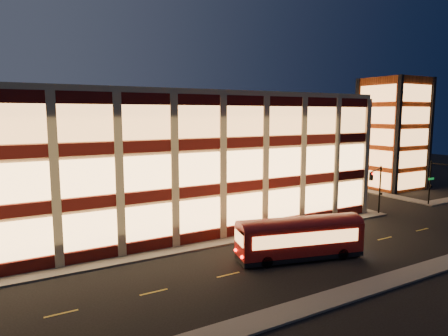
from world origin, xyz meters
TOP-DOWN VIEW (x-y plane):
  - ground at (0.00, 0.00)m, footprint 200.00×200.00m
  - sidewalk_office_south at (-3.00, 1.00)m, footprint 54.00×2.00m
  - sidewalk_office_east at (23.00, 17.00)m, footprint 2.00×30.00m
  - sidewalk_tower_west at (34.00, 17.00)m, footprint 2.00×30.00m
  - sidewalk_near at (0.00, -13.00)m, footprint 100.00×2.00m
  - office_building at (-2.91, 16.91)m, footprint 50.45×30.45m
  - stair_tower at (39.95, 11.95)m, footprint 8.60×8.60m
  - traffic_signal_far at (22.21, 0.24)m, footprint 3.79×1.87m
  - traffic_signal_right at (33.50, -0.62)m, footprint 1.20×4.37m
  - trolley_bus at (5.00, -6.02)m, footprint 11.05×5.28m

SIDE VIEW (x-z plane):
  - ground at x=0.00m, z-range 0.00..0.00m
  - sidewalk_office_south at x=-3.00m, z-range 0.00..0.15m
  - sidewalk_office_east at x=23.00m, z-range 0.00..0.15m
  - sidewalk_tower_west at x=34.00m, z-range 0.00..0.15m
  - sidewalk_near at x=0.00m, z-range 0.00..0.15m
  - trolley_bus at x=5.00m, z-range 0.20..3.83m
  - traffic_signal_right at x=33.50m, z-range 1.10..7.10m
  - traffic_signal_far at x=22.21m, z-range 1.11..7.11m
  - office_building at x=-2.91m, z-range 0.00..14.50m
  - stair_tower at x=39.95m, z-range -0.01..17.99m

